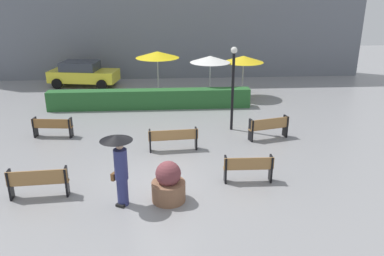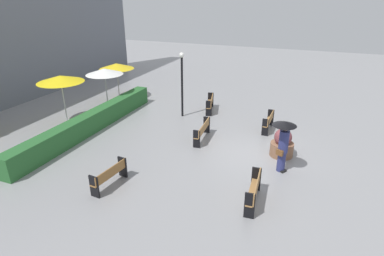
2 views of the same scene
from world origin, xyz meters
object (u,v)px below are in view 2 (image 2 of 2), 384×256
at_px(lamp_post, 182,78).
at_px(patio_umbrella_yellow_far, 117,66).
at_px(bench_far_right, 210,103).
at_px(bench_mid_center, 203,130).
at_px(bench_near_right, 269,121).
at_px(bench_near_left, 254,189).
at_px(planter_pot, 282,144).
at_px(pedestrian_with_umbrella, 283,140).
at_px(bench_far_left, 110,175).
at_px(patio_umbrella_white, 104,72).
at_px(patio_umbrella_yellow, 60,79).

distance_m(lamp_post, patio_umbrella_yellow_far, 5.47).
relative_size(bench_far_right, bench_mid_center, 0.91).
relative_size(bench_near_right, bench_near_left, 0.91).
distance_m(bench_mid_center, lamp_post, 3.82).
bearing_deg(planter_pot, bench_far_right, 48.19).
relative_size(bench_far_right, pedestrian_with_umbrella, 0.81).
bearing_deg(bench_near_left, bench_far_right, 27.87).
distance_m(bench_near_left, bench_far_left, 5.16).
relative_size(bench_far_left, pedestrian_with_umbrella, 0.78).
distance_m(pedestrian_with_umbrella, lamp_post, 7.42).
relative_size(bench_near_right, bench_far_left, 0.96).
relative_size(pedestrian_with_umbrella, patio_umbrella_white, 0.87).
bearing_deg(bench_near_left, patio_umbrella_yellow, 72.71).
bearing_deg(bench_far_right, bench_near_left, -152.13).
bearing_deg(patio_umbrella_yellow_far, bench_near_left, -127.21).
distance_m(bench_far_left, planter_pot, 7.30).
bearing_deg(patio_umbrella_yellow_far, bench_near_right, -99.69).
bearing_deg(bench_near_right, bench_near_left, -175.10).
bearing_deg(bench_far_left, planter_pot, -48.98).
distance_m(bench_mid_center, patio_umbrella_white, 7.54).
bearing_deg(bench_far_left, patio_umbrella_white, 36.06).
bearing_deg(bench_far_right, pedestrian_with_umbrella, -139.09).
xyz_separation_m(bench_far_left, planter_pot, (4.79, -5.50, 0.05)).
height_order(planter_pot, lamp_post, lamp_post).
bearing_deg(lamp_post, bench_far_left, -176.83).
distance_m(bench_near_right, planter_pot, 2.75).
relative_size(bench_far_right, bench_near_left, 0.99).
relative_size(bench_far_left, patio_umbrella_yellow, 0.63).
bearing_deg(lamp_post, bench_far_right, -42.64).
bearing_deg(planter_pot, bench_mid_center, 86.59).
distance_m(patio_umbrella_yellow, patio_umbrella_yellow_far, 4.78).
relative_size(patio_umbrella_yellow, patio_umbrella_white, 1.07).
height_order(bench_near_left, lamp_post, lamp_post).
height_order(bench_mid_center, pedestrian_with_umbrella, pedestrian_with_umbrella).
relative_size(pedestrian_with_umbrella, planter_pot, 1.72).
height_order(bench_mid_center, patio_umbrella_white, patio_umbrella_white).
relative_size(bench_near_right, lamp_post, 0.44).
bearing_deg(lamp_post, patio_umbrella_yellow_far, 74.36).
xyz_separation_m(bench_near_right, bench_far_left, (-7.36, 4.52, -0.05)).
bearing_deg(bench_near_right, patio_umbrella_yellow, 106.20).
distance_m(bench_mid_center, bench_near_right, 3.62).
distance_m(bench_near_right, bench_near_left, 6.45).
bearing_deg(bench_near_right, patio_umbrella_white, 91.00).
xyz_separation_m(bench_near_left, pedestrian_with_umbrella, (2.50, -0.55, 0.81)).
bearing_deg(bench_far_left, bench_mid_center, -19.39).
height_order(bench_mid_center, patio_umbrella_yellow_far, patio_umbrella_yellow_far).
distance_m(bench_far_right, patio_umbrella_white, 6.55).
bearing_deg(patio_umbrella_white, planter_pot, -102.60).
bearing_deg(patio_umbrella_yellow, bench_near_left, -107.29).
xyz_separation_m(bench_near_right, patio_umbrella_white, (-0.17, 9.76, 1.75)).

